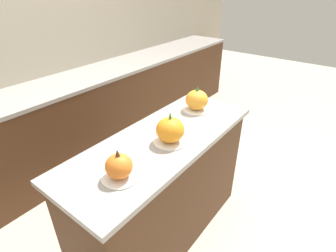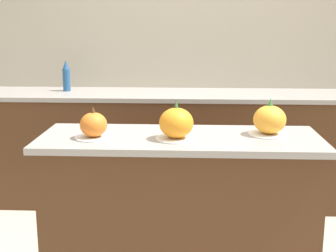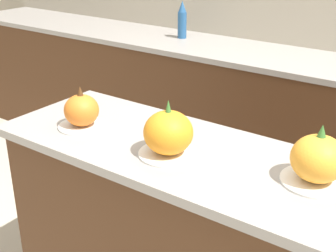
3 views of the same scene
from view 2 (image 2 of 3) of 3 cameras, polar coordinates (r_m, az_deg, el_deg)
wall_back at (r=4.13m, az=2.07°, el=9.03°), size 8.00×0.06×2.50m
kitchen_island at (r=2.63m, az=1.41°, el=-10.97°), size 1.49×0.56×0.92m
back_counter at (r=3.93m, az=1.91°, el=-2.70°), size 6.00×0.60×0.94m
pumpkin_cake_left at (r=2.45m, az=-9.06°, el=0.01°), size 0.20×0.20×0.17m
pumpkin_cake_center at (r=2.40m, az=1.01°, el=0.25°), size 0.22×0.22×0.21m
pumpkin_cake_right at (r=2.55m, az=12.28°, el=0.64°), size 0.22×0.22×0.20m
bottle_tall at (r=4.02m, az=-12.29°, el=5.95°), size 0.06×0.06×0.26m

